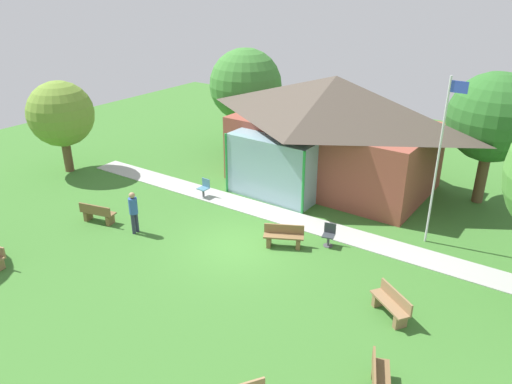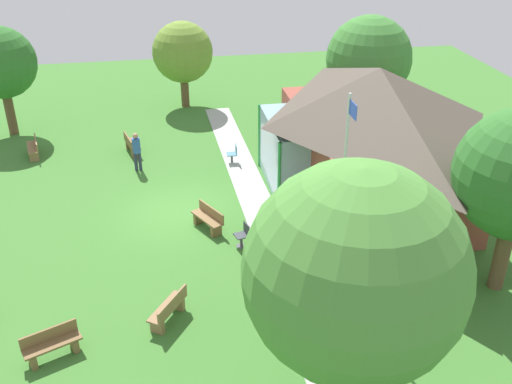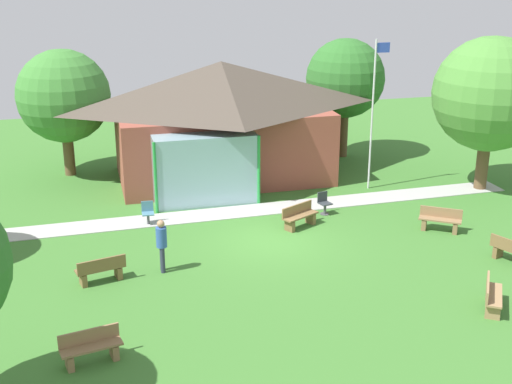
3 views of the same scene
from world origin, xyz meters
The scene contains 16 objects.
ground_plane centered at (0.00, 0.00, 0.00)m, with size 44.00×44.00×0.00m, color #3D752D.
pavilion centered at (-0.21, 7.43, 2.71)m, with size 10.08×7.01×5.19m.
footpath centered at (0.00, 3.04, 0.01)m, with size 22.13×1.30×0.03m, color #ADADA8.
flagpole centered at (5.62, 4.48, 3.45)m, with size 0.64×0.08×6.31m.
bench_mid_right centered at (6.19, -0.63, 0.40)m, with size 1.49×1.20×0.84m.
bench_mid_left centered at (-5.89, -1.81, 0.40)m, with size 1.56×0.79×0.84m.
bench_rear_near_path centered at (1.36, 1.00, 0.40)m, with size 1.53×1.09×0.84m.
bench_lawn_far_right centered at (7.10, -3.72, 0.40)m, with size 1.01×1.55×0.84m.
bench_front_left centered at (-6.31, -6.19, 0.40)m, with size 1.56×0.75×0.84m.
patio_chair_lawn_spare centered at (2.70, 2.05, 0.42)m, with size 0.54×0.54×0.86m.
patio_chair_west centered at (-4.01, 2.66, 0.42)m, with size 0.46×0.46×0.86m.
visitor_strolling_lawn centered at (-3.98, -1.51, 1.02)m, with size 0.34×0.34×1.74m.
tree_behind_pavilion_left centered at (-6.82, 9.66, 3.61)m, with size 4.10×4.10×5.68m.
tree_east_hedge centered at (10.22, 3.24, 4.08)m, with size 4.72×4.72×6.45m.
tree_lawn_corner centered at (-9.36, -7.64, 3.56)m, with size 3.40×3.40×5.29m.
tree_west_hedge centered at (-11.88, 1.08, 3.01)m, with size 3.25×3.25×4.66m.
Camera 2 is at (19.53, -0.46, 11.20)m, focal length 41.13 mm.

